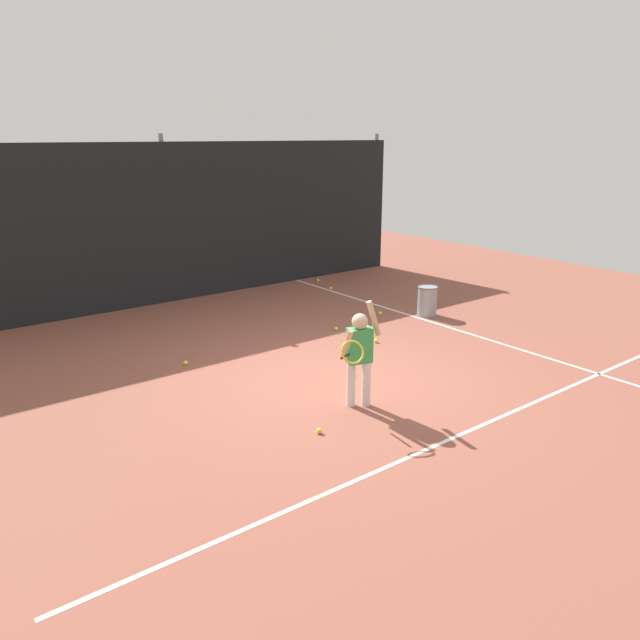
# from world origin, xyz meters

# --- Properties ---
(ground_plane) EXTENTS (20.00, 20.00, 0.00)m
(ground_plane) POSITION_xyz_m (0.00, 0.00, 0.00)
(ground_plane) COLOR brown
(court_line_baseline) EXTENTS (9.00, 0.05, 0.00)m
(court_line_baseline) POSITION_xyz_m (0.00, -2.14, 0.00)
(court_line_baseline) COLOR white
(court_line_baseline) RESTS_ON ground
(court_line_sideline) EXTENTS (0.05, 9.00, 0.00)m
(court_line_sideline) POSITION_xyz_m (3.07, 1.00, 0.00)
(court_line_sideline) COLOR white
(court_line_sideline) RESTS_ON ground
(back_fence_windscreen) EXTENTS (11.52, 0.08, 3.15)m
(back_fence_windscreen) POSITION_xyz_m (0.00, 5.34, 1.57)
(back_fence_windscreen) COLOR black
(back_fence_windscreen) RESTS_ON ground
(fence_post_1) EXTENTS (0.09, 0.09, 3.30)m
(fence_post_1) POSITION_xyz_m (0.00, 5.40, 1.65)
(fence_post_1) COLOR slate
(fence_post_1) RESTS_ON ground
(fence_post_2) EXTENTS (0.09, 0.09, 3.30)m
(fence_post_2) POSITION_xyz_m (5.61, 5.40, 1.65)
(fence_post_2) COLOR slate
(fence_post_2) RESTS_ON ground
(tennis_player) EXTENTS (0.83, 0.57, 1.35)m
(tennis_player) POSITION_xyz_m (-0.36, -0.83, 0.73)
(tennis_player) COLOR silver
(tennis_player) RESTS_ON ground
(ball_hopper) EXTENTS (0.38, 0.38, 0.56)m
(ball_hopper) POSITION_xyz_m (3.33, 1.42, 0.29)
(ball_hopper) COLOR gray
(ball_hopper) RESTS_ON ground
(tennis_ball_0) EXTENTS (0.07, 0.07, 0.07)m
(tennis_ball_0) POSITION_xyz_m (1.38, 1.73, 0.03)
(tennis_ball_0) COLOR #CCE033
(tennis_ball_0) RESTS_ON ground
(tennis_ball_1) EXTENTS (0.07, 0.07, 0.07)m
(tennis_ball_1) POSITION_xyz_m (3.37, 4.85, 0.03)
(tennis_ball_1) COLOR #CCE033
(tennis_ball_1) RESTS_ON ground
(tennis_ball_2) EXTENTS (0.07, 0.07, 0.07)m
(tennis_ball_2) POSITION_xyz_m (1.49, 0.82, 0.03)
(tennis_ball_2) COLOR #CCE033
(tennis_ball_2) RESTS_ON ground
(tennis_ball_3) EXTENTS (0.07, 0.07, 0.07)m
(tennis_ball_3) POSITION_xyz_m (-1.20, -1.13, 0.03)
(tennis_ball_3) COLOR #CCE033
(tennis_ball_3) RESTS_ON ground
(tennis_ball_4) EXTENTS (0.07, 0.07, 0.07)m
(tennis_ball_4) POSITION_xyz_m (2.65, 1.97, 0.03)
(tennis_ball_4) COLOR #CCE033
(tennis_ball_4) RESTS_ON ground
(tennis_ball_5) EXTENTS (0.07, 0.07, 0.07)m
(tennis_ball_5) POSITION_xyz_m (-1.44, 1.81, 0.03)
(tennis_ball_5) COLOR #CCE033
(tennis_ball_5) RESTS_ON ground
(tennis_ball_6) EXTENTS (0.07, 0.07, 0.07)m
(tennis_ball_6) POSITION_xyz_m (1.10, 0.86, 0.03)
(tennis_ball_6) COLOR #CCE033
(tennis_ball_6) RESTS_ON ground
(tennis_ball_7) EXTENTS (0.07, 0.07, 0.07)m
(tennis_ball_7) POSITION_xyz_m (2.14, 1.95, 0.03)
(tennis_ball_7) COLOR #CCE033
(tennis_ball_7) RESTS_ON ground
(tennis_ball_8) EXTENTS (0.07, 0.07, 0.07)m
(tennis_ball_8) POSITION_xyz_m (3.14, 4.08, 0.03)
(tennis_ball_8) COLOR #CCE033
(tennis_ball_8) RESTS_ON ground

